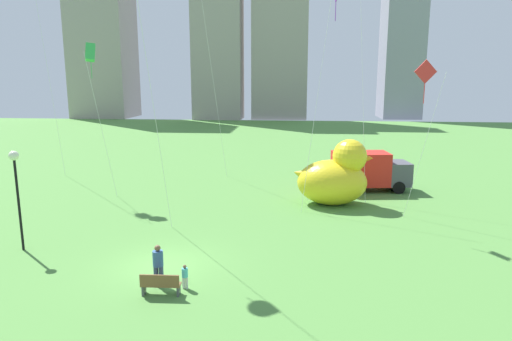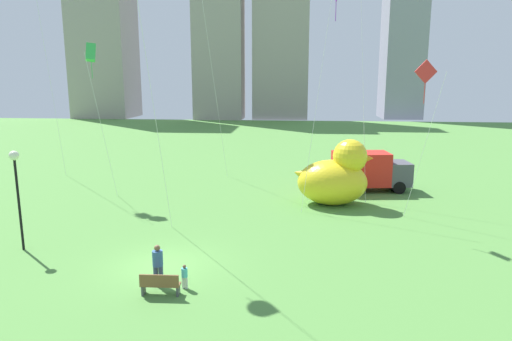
# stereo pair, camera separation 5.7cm
# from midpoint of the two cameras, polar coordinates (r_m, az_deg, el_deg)

# --- Properties ---
(ground_plane) EXTENTS (140.00, 140.00, 0.00)m
(ground_plane) POSITION_cam_midpoint_polar(r_m,az_deg,el_deg) (21.42, -11.34, -11.41)
(ground_plane) COLOR #51883D
(park_bench) EXTENTS (1.53, 0.51, 0.90)m
(park_bench) POSITION_cam_midpoint_polar(r_m,az_deg,el_deg) (18.58, -11.77, -13.53)
(park_bench) COLOR brown
(park_bench) RESTS_ON ground
(person_adult) EXTENTS (0.42, 0.42, 1.71)m
(person_adult) POSITION_cam_midpoint_polar(r_m,az_deg,el_deg) (19.23, -12.04, -11.11)
(person_adult) COLOR #38476B
(person_adult) RESTS_ON ground
(person_child) EXTENTS (0.24, 0.24, 0.99)m
(person_child) POSITION_cam_midpoint_polar(r_m,az_deg,el_deg) (18.94, -8.83, -12.65)
(person_child) COLOR silver
(person_child) RESTS_ON ground
(giant_inflatable_duck) EXTENTS (5.22, 3.35, 4.32)m
(giant_inflatable_duck) POSITION_cam_midpoint_polar(r_m,az_deg,el_deg) (30.57, 9.63, -0.78)
(giant_inflatable_duck) COLOR yellow
(giant_inflatable_duck) RESTS_ON ground
(lamppost) EXTENTS (0.46, 0.46, 4.87)m
(lamppost) POSITION_cam_midpoint_polar(r_m,az_deg,el_deg) (24.52, -27.51, -0.61)
(lamppost) COLOR black
(lamppost) RESTS_ON ground
(box_truck) EXTENTS (5.76, 2.96, 2.85)m
(box_truck) POSITION_cam_midpoint_polar(r_m,az_deg,el_deg) (34.91, 13.64, -0.10)
(box_truck) COLOR red
(box_truck) RESTS_ON ground
(city_skyline) EXTENTS (69.41, 13.94, 41.84)m
(city_skyline) POSITION_cam_midpoint_polar(r_m,az_deg,el_deg) (95.69, -5.01, 17.94)
(city_skyline) COLOR #9E938C
(city_skyline) RESTS_ON ground
(kite_red) EXTENTS (1.85, 1.37, 9.15)m
(kite_red) POSITION_cam_midpoint_polar(r_m,az_deg,el_deg) (27.08, 20.08, 10.69)
(kite_red) COLOR silver
(kite_red) RESTS_ON ground
(kite_green) EXTENTS (1.61, 1.74, 10.47)m
(kite_green) POSITION_cam_midpoint_polar(r_m,az_deg,el_deg) (33.56, -19.76, 13.43)
(kite_green) COLOR silver
(kite_green) RESTS_ON ground
(kite_purple) EXTENTS (1.90, 2.38, 13.71)m
(kite_purple) POSITION_cam_midpoint_polar(r_m,az_deg,el_deg) (28.45, 9.55, 19.74)
(kite_purple) COLOR silver
(kite_purple) RESTS_ON ground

